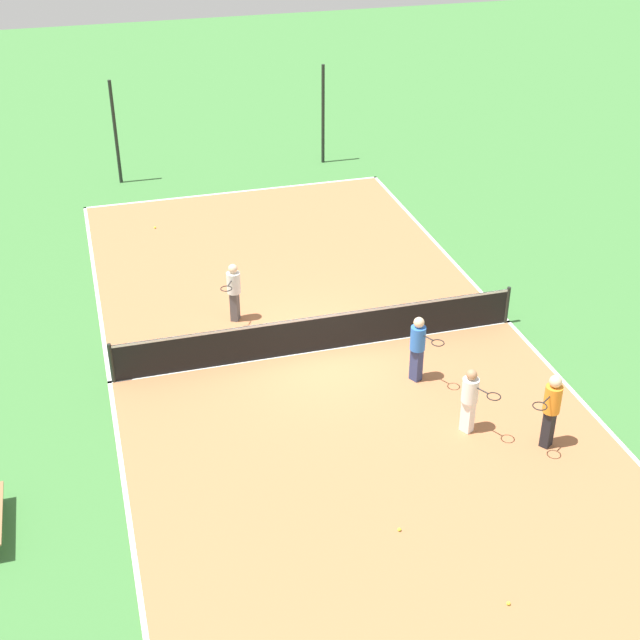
% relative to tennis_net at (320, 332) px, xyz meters
% --- Properties ---
extents(ground_plane, '(80.00, 80.00, 0.00)m').
position_rel_tennis_net_xyz_m(ground_plane, '(0.00, 0.00, -0.55)').
color(ground_plane, '#3D7538').
extents(court_surface, '(10.47, 21.81, 0.02)m').
position_rel_tennis_net_xyz_m(court_surface, '(0.00, 0.00, -0.54)').
color(court_surface, '#AD6B42').
rests_on(court_surface, ground_plane).
extents(tennis_net, '(10.27, 0.10, 1.04)m').
position_rel_tennis_net_xyz_m(tennis_net, '(0.00, 0.00, 0.00)').
color(tennis_net, black).
rests_on(tennis_net, court_surface).
extents(player_center_orange, '(0.96, 0.80, 1.77)m').
position_rel_tennis_net_xyz_m(player_center_orange, '(3.60, -4.98, 0.50)').
color(player_center_orange, black).
rests_on(player_center_orange, court_surface).
extents(player_near_white, '(0.73, 0.98, 1.58)m').
position_rel_tennis_net_xyz_m(player_near_white, '(2.19, -4.04, 0.37)').
color(player_near_white, white).
rests_on(player_near_white, court_surface).
extents(player_near_blue, '(0.71, 0.98, 1.69)m').
position_rel_tennis_net_xyz_m(player_near_blue, '(1.84, -1.87, 0.44)').
color(player_near_blue, navy).
rests_on(player_near_blue, court_surface).
extents(player_far_white, '(0.73, 0.98, 1.63)m').
position_rel_tennis_net_xyz_m(player_far_white, '(-1.75, 2.08, 0.41)').
color(player_far_white, '#4C4C51').
rests_on(player_far_white, court_surface).
extents(tennis_ball_left_sideline, '(0.07, 0.07, 0.07)m').
position_rel_tennis_net_xyz_m(tennis_ball_left_sideline, '(0.87, -8.75, -0.49)').
color(tennis_ball_left_sideline, '#CCE033').
rests_on(tennis_ball_left_sideline, court_surface).
extents(tennis_ball_near_net, '(0.07, 0.07, 0.07)m').
position_rel_tennis_net_xyz_m(tennis_ball_near_net, '(-0.31, -6.56, -0.49)').
color(tennis_ball_near_net, '#CCE033').
rests_on(tennis_ball_near_net, court_surface).
extents(tennis_ball_right_alley, '(0.07, 0.07, 0.07)m').
position_rel_tennis_net_xyz_m(tennis_ball_right_alley, '(-3.10, 8.52, -0.49)').
color(tennis_ball_right_alley, '#CCE033').
rests_on(tennis_ball_right_alley, court_surface).
extents(fence_post_back_left, '(0.12, 0.12, 3.70)m').
position_rel_tennis_net_xyz_m(fence_post_back_left, '(-3.80, 12.94, 1.30)').
color(fence_post_back_left, black).
rests_on(fence_post_back_left, ground_plane).
extents(fence_post_back_right, '(0.12, 0.12, 3.70)m').
position_rel_tennis_net_xyz_m(fence_post_back_right, '(3.80, 12.94, 1.30)').
color(fence_post_back_right, black).
rests_on(fence_post_back_right, ground_plane).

